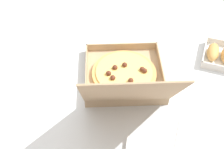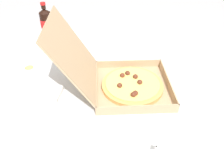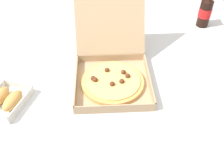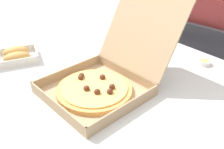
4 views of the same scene
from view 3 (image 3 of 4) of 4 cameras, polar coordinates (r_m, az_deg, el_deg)
name	(u,v)px [view 3 (image 3 of 4)]	position (r m, az deg, el deg)	size (l,w,h in m)	color
dining_table	(116,79)	(1.36, 0.80, -0.92)	(1.35, 1.05, 0.75)	silver
chair	(108,31)	(2.08, -0.82, 9.37)	(0.44, 0.44, 0.83)	#232328
diner_person	(107,4)	(2.03, -1.07, 15.18)	(0.38, 0.44, 1.15)	#333847
pizza_box_open	(112,70)	(1.23, 0.02, 1.09)	(0.37, 0.54, 0.34)	tan
bread_side_box	(6,100)	(1.21, -22.00, -5.08)	(0.20, 0.23, 0.06)	white
cola_bottle	(205,11)	(1.69, 19.61, 12.80)	(0.07, 0.07, 0.22)	black
paper_menu	(59,44)	(1.50, -11.53, 6.46)	(0.21, 0.15, 0.00)	white
napkin_pile	(103,37)	(1.52, -1.95, 8.24)	(0.11, 0.11, 0.02)	white
dipping_sauce_cup	(135,23)	(1.65, 5.07, 11.05)	(0.06, 0.06, 0.02)	white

